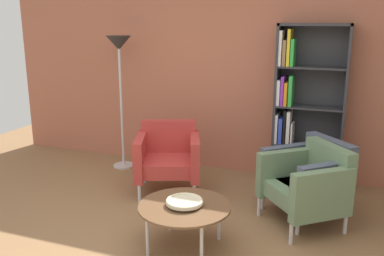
# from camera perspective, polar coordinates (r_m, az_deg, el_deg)

# --- Properties ---
(brick_back_panel) EXTENTS (6.40, 0.12, 2.90)m
(brick_back_panel) POSITION_cam_1_polar(r_m,az_deg,el_deg) (5.47, 5.23, 9.17)
(brick_back_panel) COLOR #B2664C
(brick_back_panel) RESTS_ON ground_plane
(bookshelf_tall) EXTENTS (0.80, 0.30, 1.90)m
(bookshelf_tall) POSITION_cam_1_polar(r_m,az_deg,el_deg) (5.16, 14.43, 2.62)
(bookshelf_tall) COLOR #333338
(bookshelf_tall) RESTS_ON ground_plane
(coffee_table_low) EXTENTS (0.80, 0.80, 0.40)m
(coffee_table_low) POSITION_cam_1_polar(r_m,az_deg,el_deg) (3.71, -1.02, -10.72)
(coffee_table_low) COLOR brown
(coffee_table_low) RESTS_ON ground_plane
(decorative_bowl) EXTENTS (0.32, 0.32, 0.05)m
(decorative_bowl) POSITION_cam_1_polar(r_m,az_deg,el_deg) (3.69, -1.02, -9.82)
(decorative_bowl) COLOR beige
(decorative_bowl) RESTS_ON coffee_table_low
(armchair_corner_red) EXTENTS (0.89, 0.86, 0.78)m
(armchair_corner_red) POSITION_cam_1_polar(r_m,az_deg,el_deg) (4.92, -3.23, -3.74)
(armchair_corner_red) COLOR #B73833
(armchair_corner_red) RESTS_ON ground_plane
(armchair_spare_guest) EXTENTS (0.94, 0.95, 0.78)m
(armchair_spare_guest) POSITION_cam_1_polar(r_m,az_deg,el_deg) (4.26, 15.31, -7.20)
(armchair_spare_guest) COLOR slate
(armchair_spare_guest) RESTS_ON ground_plane
(armchair_by_bookshelf) EXTENTS (0.95, 0.95, 0.78)m
(armchair_by_bookshelf) POSITION_cam_1_polar(r_m,az_deg,el_deg) (4.45, 15.59, -6.27)
(armchair_by_bookshelf) COLOR #4C566B
(armchair_by_bookshelf) RESTS_ON ground_plane
(floor_lamp_torchiere) EXTENTS (0.32, 0.32, 1.74)m
(floor_lamp_torchiere) POSITION_cam_1_polar(r_m,az_deg,el_deg) (5.58, -9.71, 9.11)
(floor_lamp_torchiere) COLOR silver
(floor_lamp_torchiere) RESTS_ON ground_plane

